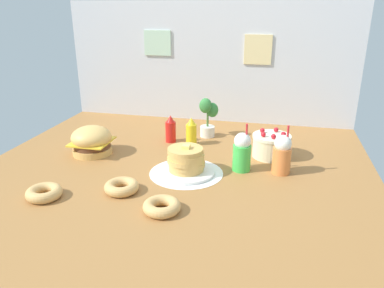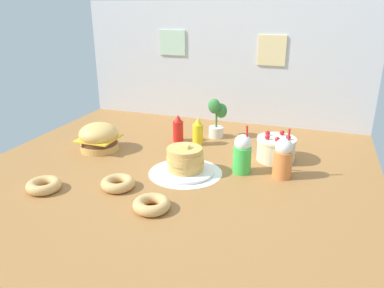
{
  "view_description": "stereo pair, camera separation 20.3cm",
  "coord_description": "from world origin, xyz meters",
  "px_view_note": "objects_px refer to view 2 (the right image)",
  "views": [
    {
      "loc": [
        0.52,
        -1.81,
        0.87
      ],
      "look_at": [
        0.09,
        0.05,
        0.15
      ],
      "focal_mm": 34.97,
      "sensor_mm": 36.0,
      "label": 1
    },
    {
      "loc": [
        0.72,
        -1.75,
        0.87
      ],
      "look_at": [
        0.09,
        0.05,
        0.15
      ],
      "focal_mm": 34.97,
      "sensor_mm": 36.0,
      "label": 2
    }
  ],
  "objects_px": {
    "orange_float_cup": "(283,158)",
    "potted_plant": "(216,116)",
    "ketchup_bottle": "(178,129)",
    "layer_cake": "(276,149)",
    "donut_chocolate": "(118,183)",
    "cream_soda_cup": "(242,154)",
    "burger": "(99,137)",
    "donut_pink_glaze": "(44,185)",
    "donut_vanilla": "(152,204)",
    "pancake_stack": "(185,162)",
    "mustard_bottle": "(198,132)"
  },
  "relations": [
    {
      "from": "pancake_stack",
      "to": "donut_pink_glaze",
      "type": "distance_m",
      "value": 0.73
    },
    {
      "from": "burger",
      "to": "cream_soda_cup",
      "type": "xyz_separation_m",
      "value": [
        0.92,
        -0.04,
        0.02
      ]
    },
    {
      "from": "potted_plant",
      "to": "mustard_bottle",
      "type": "bearing_deg",
      "value": -111.95
    },
    {
      "from": "donut_vanilla",
      "to": "cream_soda_cup",
      "type": "bearing_deg",
      "value": 60.56
    },
    {
      "from": "burger",
      "to": "donut_pink_glaze",
      "type": "distance_m",
      "value": 0.57
    },
    {
      "from": "burger",
      "to": "donut_chocolate",
      "type": "bearing_deg",
      "value": -48.88
    },
    {
      "from": "orange_float_cup",
      "to": "potted_plant",
      "type": "distance_m",
      "value": 0.71
    },
    {
      "from": "mustard_bottle",
      "to": "potted_plant",
      "type": "bearing_deg",
      "value": 68.05
    },
    {
      "from": "cream_soda_cup",
      "to": "donut_chocolate",
      "type": "xyz_separation_m",
      "value": [
        -0.55,
        -0.39,
        -0.08
      ]
    },
    {
      "from": "orange_float_cup",
      "to": "potted_plant",
      "type": "xyz_separation_m",
      "value": [
        -0.5,
        0.5,
        0.04
      ]
    },
    {
      "from": "pancake_stack",
      "to": "orange_float_cup",
      "type": "height_order",
      "value": "orange_float_cup"
    },
    {
      "from": "donut_pink_glaze",
      "to": "donut_vanilla",
      "type": "xyz_separation_m",
      "value": [
        0.59,
        0.0,
        0.0
      ]
    },
    {
      "from": "pancake_stack",
      "to": "donut_vanilla",
      "type": "xyz_separation_m",
      "value": [
        -0.01,
        -0.42,
        -0.04
      ]
    },
    {
      "from": "pancake_stack",
      "to": "ketchup_bottle",
      "type": "bearing_deg",
      "value": 115.47
    },
    {
      "from": "donut_vanilla",
      "to": "ketchup_bottle",
      "type": "bearing_deg",
      "value": 103.52
    },
    {
      "from": "cream_soda_cup",
      "to": "potted_plant",
      "type": "distance_m",
      "value": 0.59
    },
    {
      "from": "donut_vanilla",
      "to": "donut_chocolate",
      "type": "bearing_deg",
      "value": 151.15
    },
    {
      "from": "pancake_stack",
      "to": "potted_plant",
      "type": "bearing_deg",
      "value": 90.05
    },
    {
      "from": "cream_soda_cup",
      "to": "potted_plant",
      "type": "height_order",
      "value": "potted_plant"
    },
    {
      "from": "donut_pink_glaze",
      "to": "cream_soda_cup",
      "type": "bearing_deg",
      "value": 31.01
    },
    {
      "from": "donut_chocolate",
      "to": "potted_plant",
      "type": "distance_m",
      "value": 0.95
    },
    {
      "from": "orange_float_cup",
      "to": "mustard_bottle",
      "type": "bearing_deg",
      "value": 150.94
    },
    {
      "from": "ketchup_bottle",
      "to": "potted_plant",
      "type": "relative_size",
      "value": 0.66
    },
    {
      "from": "pancake_stack",
      "to": "layer_cake",
      "type": "xyz_separation_m",
      "value": [
        0.44,
        0.35,
        0.0
      ]
    },
    {
      "from": "burger",
      "to": "donut_pink_glaze",
      "type": "bearing_deg",
      "value": -86.11
    },
    {
      "from": "pancake_stack",
      "to": "potted_plant",
      "type": "height_order",
      "value": "potted_plant"
    },
    {
      "from": "donut_chocolate",
      "to": "potted_plant",
      "type": "height_order",
      "value": "potted_plant"
    },
    {
      "from": "layer_cake",
      "to": "donut_chocolate",
      "type": "relative_size",
      "value": 1.34
    },
    {
      "from": "cream_soda_cup",
      "to": "ketchup_bottle",
      "type": "bearing_deg",
      "value": 145.25
    },
    {
      "from": "pancake_stack",
      "to": "donut_vanilla",
      "type": "bearing_deg",
      "value": -91.15
    },
    {
      "from": "ketchup_bottle",
      "to": "layer_cake",
      "type": "bearing_deg",
      "value": -10.01
    },
    {
      "from": "mustard_bottle",
      "to": "donut_vanilla",
      "type": "relative_size",
      "value": 1.08
    },
    {
      "from": "ketchup_bottle",
      "to": "potted_plant",
      "type": "distance_m",
      "value": 0.28
    },
    {
      "from": "donut_vanilla",
      "to": "potted_plant",
      "type": "bearing_deg",
      "value": 89.57
    },
    {
      "from": "burger",
      "to": "orange_float_cup",
      "type": "height_order",
      "value": "orange_float_cup"
    },
    {
      "from": "ketchup_bottle",
      "to": "mustard_bottle",
      "type": "distance_m",
      "value": 0.15
    },
    {
      "from": "mustard_bottle",
      "to": "orange_float_cup",
      "type": "xyz_separation_m",
      "value": [
        0.58,
        -0.32,
        0.02
      ]
    },
    {
      "from": "donut_vanilla",
      "to": "potted_plant",
      "type": "relative_size",
      "value": 0.61
    },
    {
      "from": "ketchup_bottle",
      "to": "donut_pink_glaze",
      "type": "xyz_separation_m",
      "value": [
        -0.37,
        -0.89,
        -0.06
      ]
    },
    {
      "from": "mustard_bottle",
      "to": "pancake_stack",
      "type": "bearing_deg",
      "value": -80.52
    },
    {
      "from": "ketchup_bottle",
      "to": "orange_float_cup",
      "type": "height_order",
      "value": "orange_float_cup"
    },
    {
      "from": "pancake_stack",
      "to": "donut_chocolate",
      "type": "relative_size",
      "value": 1.83
    },
    {
      "from": "donut_chocolate",
      "to": "burger",
      "type": "bearing_deg",
      "value": 131.12
    },
    {
      "from": "donut_pink_glaze",
      "to": "potted_plant",
      "type": "height_order",
      "value": "potted_plant"
    },
    {
      "from": "layer_cake",
      "to": "donut_chocolate",
      "type": "height_order",
      "value": "layer_cake"
    },
    {
      "from": "donut_pink_glaze",
      "to": "donut_chocolate",
      "type": "relative_size",
      "value": 1.0
    },
    {
      "from": "cream_soda_cup",
      "to": "donut_chocolate",
      "type": "relative_size",
      "value": 1.61
    },
    {
      "from": "cream_soda_cup",
      "to": "burger",
      "type": "bearing_deg",
      "value": 177.58
    },
    {
      "from": "ketchup_bottle",
      "to": "potted_plant",
      "type": "height_order",
      "value": "potted_plant"
    },
    {
      "from": "cream_soda_cup",
      "to": "donut_pink_glaze",
      "type": "relative_size",
      "value": 1.61
    }
  ]
}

